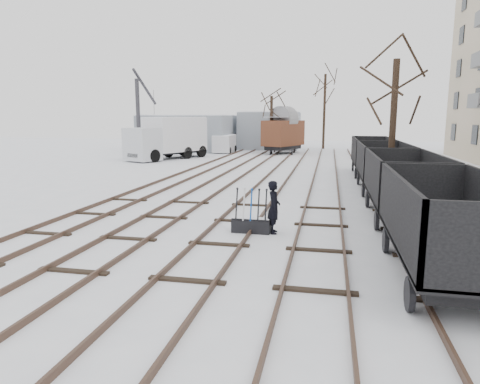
{
  "coord_description": "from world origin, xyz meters",
  "views": [
    {
      "loc": [
        3.21,
        -12.16,
        3.86
      ],
      "look_at": [
        0.11,
        2.62,
        1.2
      ],
      "focal_mm": 32.0,
      "sensor_mm": 36.0,
      "label": 1
    }
  ],
  "objects_px": {
    "ground_frame": "(251,224)",
    "freight_wagon_a": "(447,241)",
    "panel_van": "(225,143)",
    "box_van_wagon": "(283,132)",
    "worker": "(274,207)",
    "lorry": "(168,137)",
    "crane": "(140,131)"
  },
  "relations": [
    {
      "from": "box_van_wagon",
      "to": "panel_van",
      "type": "relative_size",
      "value": 1.3
    },
    {
      "from": "crane",
      "to": "worker",
      "type": "bearing_deg",
      "value": -54.54
    },
    {
      "from": "panel_van",
      "to": "box_van_wagon",
      "type": "bearing_deg",
      "value": -2.69
    },
    {
      "from": "crane",
      "to": "box_van_wagon",
      "type": "bearing_deg",
      "value": 11.88
    },
    {
      "from": "ground_frame",
      "to": "freight_wagon_a",
      "type": "distance_m",
      "value": 6.24
    },
    {
      "from": "lorry",
      "to": "crane",
      "type": "relative_size",
      "value": 1.0
    },
    {
      "from": "worker",
      "to": "panel_van",
      "type": "distance_m",
      "value": 33.3
    },
    {
      "from": "lorry",
      "to": "crane",
      "type": "bearing_deg",
      "value": 158.07
    },
    {
      "from": "worker",
      "to": "lorry",
      "type": "bearing_deg",
      "value": 19.89
    },
    {
      "from": "crane",
      "to": "freight_wagon_a",
      "type": "bearing_deg",
      "value": -51.55
    },
    {
      "from": "freight_wagon_a",
      "to": "ground_frame",
      "type": "bearing_deg",
      "value": 148.66
    },
    {
      "from": "worker",
      "to": "box_van_wagon",
      "type": "bearing_deg",
      "value": -3.12
    },
    {
      "from": "worker",
      "to": "crane",
      "type": "distance_m",
      "value": 34.86
    },
    {
      "from": "ground_frame",
      "to": "panel_van",
      "type": "distance_m",
      "value": 33.19
    },
    {
      "from": "box_van_wagon",
      "to": "lorry",
      "type": "relative_size",
      "value": 0.64
    },
    {
      "from": "ground_frame",
      "to": "box_van_wagon",
      "type": "relative_size",
      "value": 0.26
    },
    {
      "from": "crane",
      "to": "lorry",
      "type": "bearing_deg",
      "value": -43.39
    },
    {
      "from": "panel_van",
      "to": "crane",
      "type": "xyz_separation_m",
      "value": [
        -8.88,
        -2.35,
        1.34
      ]
    },
    {
      "from": "worker",
      "to": "box_van_wagon",
      "type": "distance_m",
      "value": 31.99
    },
    {
      "from": "worker",
      "to": "lorry",
      "type": "relative_size",
      "value": 0.2
    },
    {
      "from": "ground_frame",
      "to": "box_van_wagon",
      "type": "xyz_separation_m",
      "value": [
        -2.38,
        31.91,
        1.97
      ]
    },
    {
      "from": "crane",
      "to": "ground_frame",
      "type": "bearing_deg",
      "value": -55.68
    },
    {
      "from": "lorry",
      "to": "crane",
      "type": "height_order",
      "value": "crane"
    },
    {
      "from": "freight_wagon_a",
      "to": "panel_van",
      "type": "relative_size",
      "value": 1.39
    },
    {
      "from": "worker",
      "to": "box_van_wagon",
      "type": "xyz_separation_m",
      "value": [
        -3.13,
        31.81,
        1.36
      ]
    },
    {
      "from": "box_van_wagon",
      "to": "lorry",
      "type": "height_order",
      "value": "box_van_wagon"
    },
    {
      "from": "lorry",
      "to": "freight_wagon_a",
      "type": "bearing_deg",
      "value": -32.16
    },
    {
      "from": "box_van_wagon",
      "to": "ground_frame",
      "type": "bearing_deg",
      "value": -61.47
    },
    {
      "from": "worker",
      "to": "crane",
      "type": "relative_size",
      "value": 0.2
    },
    {
      "from": "ground_frame",
      "to": "lorry",
      "type": "distance_m",
      "value": 26.67
    },
    {
      "from": "freight_wagon_a",
      "to": "crane",
      "type": "height_order",
      "value": "crane"
    },
    {
      "from": "ground_frame",
      "to": "panel_van",
      "type": "relative_size",
      "value": 0.34
    }
  ]
}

